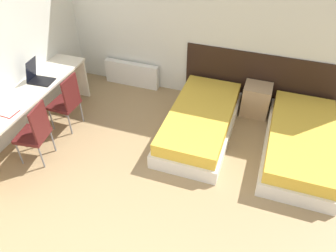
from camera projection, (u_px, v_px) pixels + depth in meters
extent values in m
cube|color=silver|center=(203.00, 23.00, 5.28)|extent=(5.79, 0.05, 2.70)
cube|color=black|center=(260.00, 81.00, 5.53)|extent=(2.59, 0.03, 1.00)
cube|color=silver|center=(200.00, 127.00, 5.20)|extent=(0.99, 2.02, 0.23)
cube|color=gold|center=(201.00, 116.00, 5.07)|extent=(0.91, 1.94, 0.20)
cube|color=silver|center=(299.00, 148.00, 4.82)|extent=(0.99, 2.02, 0.23)
cube|color=gold|center=(302.00, 137.00, 4.69)|extent=(0.91, 1.94, 0.20)
cube|color=tan|center=(256.00, 100.00, 5.51)|extent=(0.45, 0.40, 0.54)
cube|color=silver|center=(132.00, 74.00, 6.23)|extent=(1.06, 0.12, 0.46)
cube|color=beige|center=(24.00, 96.00, 4.73)|extent=(0.55, 2.54, 0.04)
cube|color=beige|center=(75.00, 77.00, 5.89)|extent=(0.50, 0.04, 0.74)
cube|color=#511919|center=(64.00, 104.00, 5.15)|extent=(0.41, 0.41, 0.05)
cube|color=#511919|center=(71.00, 92.00, 4.92)|extent=(0.04, 0.36, 0.49)
cylinder|color=slate|center=(52.00, 119.00, 5.21)|extent=(0.02, 0.02, 0.39)
cylinder|color=slate|center=(64.00, 107.00, 5.46)|extent=(0.02, 0.02, 0.39)
cylinder|color=slate|center=(70.00, 124.00, 5.12)|extent=(0.02, 0.02, 0.39)
cylinder|color=slate|center=(82.00, 112.00, 5.37)|extent=(0.02, 0.02, 0.39)
cube|color=#511919|center=(32.00, 136.00, 4.57)|extent=(0.45, 0.45, 0.05)
cube|color=#511919|center=(40.00, 122.00, 4.37)|extent=(0.08, 0.36, 0.49)
cylinder|color=slate|center=(19.00, 154.00, 4.61)|extent=(0.02, 0.02, 0.39)
cylinder|color=slate|center=(32.00, 138.00, 4.87)|extent=(0.02, 0.02, 0.39)
cylinder|color=slate|center=(42.00, 157.00, 4.56)|extent=(0.02, 0.02, 0.39)
cylinder|color=slate|center=(53.00, 141.00, 4.82)|extent=(0.02, 0.02, 0.39)
cube|color=black|center=(42.00, 81.00, 4.99)|extent=(0.37, 0.27, 0.02)
cube|color=black|center=(31.00, 70.00, 4.90)|extent=(0.11, 0.26, 0.34)
cube|color=#B21E1E|center=(6.00, 112.00, 4.40)|extent=(0.33, 0.22, 0.01)
cube|color=white|center=(6.00, 111.00, 4.39)|extent=(0.31, 0.21, 0.01)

